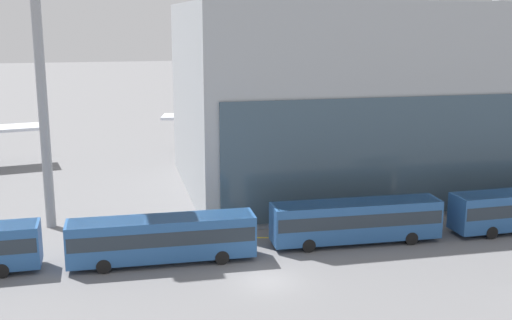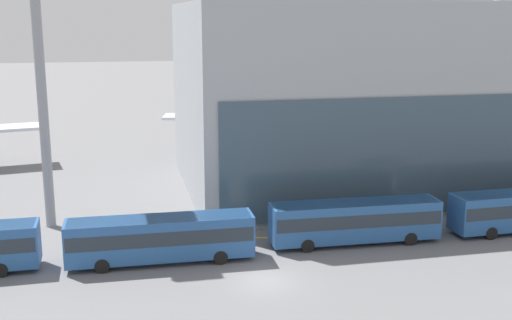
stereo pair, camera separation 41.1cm
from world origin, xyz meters
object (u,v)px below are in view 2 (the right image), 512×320
object	(u,v)px
airliner_at_gate_far	(311,108)
shuttle_bus_1	(161,236)
shuttle_bus_2	(355,219)
floodlight_mast	(37,24)

from	to	relation	value
airliner_at_gate_far	shuttle_bus_1	size ratio (longest dim) A/B	2.87
airliner_at_gate_far	shuttle_bus_1	bearing A→B (deg)	160.57
airliner_at_gate_far	shuttle_bus_1	xyz separation A→B (m)	(-21.69, -35.08, -3.66)
shuttle_bus_1	shuttle_bus_2	distance (m)	14.71
airliner_at_gate_far	shuttle_bus_1	world-z (taller)	airliner_at_gate_far
shuttle_bus_2	floodlight_mast	world-z (taller)	floodlight_mast
shuttle_bus_1	shuttle_bus_2	xyz separation A→B (m)	(14.69, 0.79, 0.00)
shuttle_bus_1	floodlight_mast	world-z (taller)	floodlight_mast
airliner_at_gate_far	floodlight_mast	world-z (taller)	floodlight_mast
airliner_at_gate_far	floodlight_mast	xyz separation A→B (m)	(-30.03, -25.06, 10.78)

